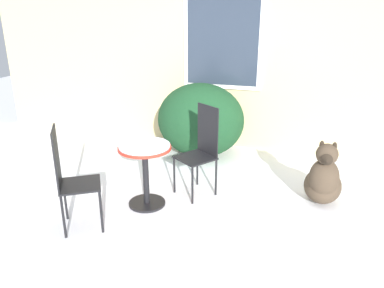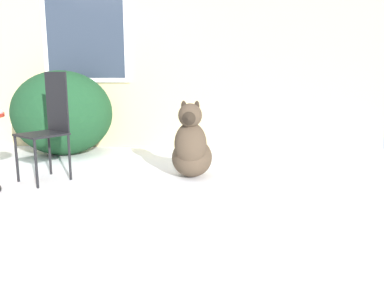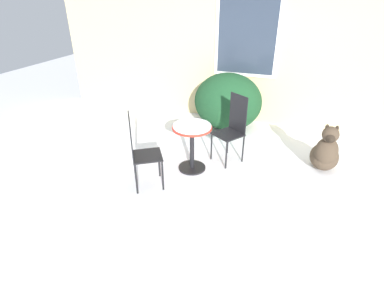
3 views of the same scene
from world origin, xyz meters
The scene contains 5 objects.
ground_plane centered at (0.00, 0.00, 0.00)m, with size 16.00×16.00×0.00m, color white.
house_wall centered at (0.00, 2.20, 1.32)m, with size 8.00×0.10×2.60m.
shrub_left centered at (-0.21, 1.64, 0.53)m, with size 1.26×1.07×1.07m.
patio_chair_near_table centered at (0.14, 0.49, 0.55)m, with size 0.53×0.53×1.04m.
dog centered at (1.50, 0.63, 0.28)m, with size 0.42×0.70×0.77m.
Camera 2 is at (1.74, -2.97, 1.01)m, focal length 35.00 mm.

